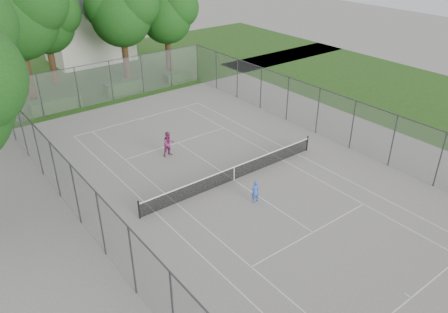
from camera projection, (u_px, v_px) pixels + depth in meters
ground at (234, 180)px, 26.54m from camera, size 120.00×120.00×0.00m
grass_far at (76, 75)px, 44.69m from camera, size 60.00×20.00×0.00m
grass_right at (429, 100)px, 38.32m from camera, size 16.00×40.00×0.00m
court_markings at (234, 180)px, 26.54m from camera, size 11.03×23.83×0.01m
tennis_net at (234, 173)px, 26.30m from camera, size 12.87×0.10×1.10m
perimeter_fence at (234, 154)px, 25.68m from camera, size 18.08×34.08×3.52m
tree_far_left at (16, 11)px, 34.48m from camera, size 7.71×7.04×11.09m
tree_far_midleft at (45, 19)px, 39.57m from camera, size 6.10×5.57×8.77m
tree_far_midright at (122, 11)px, 40.79m from camera, size 6.54×5.97×9.40m
tree_far_right at (167, 14)px, 43.41m from camera, size 5.85×5.34×8.41m
hedge_left at (56, 104)px, 36.20m from camera, size 4.15×1.24×1.04m
hedge_mid at (124, 87)px, 39.75m from camera, size 3.47×0.99×1.09m
hedge_right at (178, 76)px, 43.01m from camera, size 2.65×0.97×0.80m
house at (86, 22)px, 47.59m from camera, size 8.36×6.48×10.41m
girl_player at (255, 191)px, 24.18m from camera, size 0.54×0.40×1.37m
woman_player at (169, 144)px, 28.93m from camera, size 0.86×0.69×1.72m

